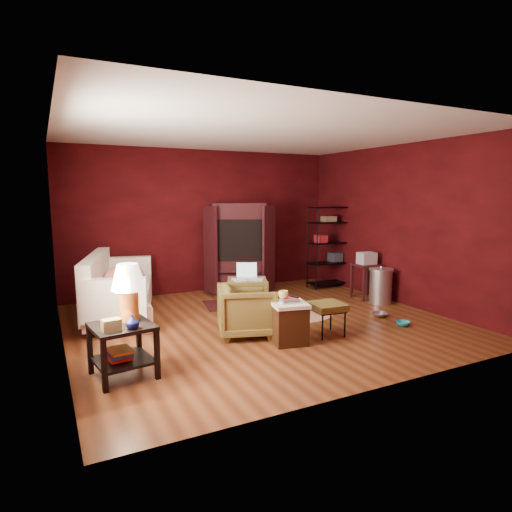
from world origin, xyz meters
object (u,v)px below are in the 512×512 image
at_px(sofa, 121,294).
at_px(side_table, 125,309).
at_px(tv_armoire, 239,246).
at_px(wire_shelving, 329,243).
at_px(hamper, 289,322).
at_px(laptop_desk, 247,282).
at_px(armchair, 247,308).

relative_size(sofa, side_table, 1.61).
distance_m(tv_armoire, wire_shelving, 1.91).
relative_size(side_table, hamper, 1.92).
bearing_deg(wire_shelving, hamper, -133.66).
distance_m(sofa, side_table, 2.27).
bearing_deg(laptop_desk, wire_shelving, 45.18).
distance_m(armchair, laptop_desk, 1.26).
relative_size(sofa, wire_shelving, 1.15).
bearing_deg(wire_shelving, laptop_desk, -158.26).
xyz_separation_m(armchair, laptop_desk, (0.54, 1.13, 0.10)).
bearing_deg(sofa, wire_shelving, -78.44).
xyz_separation_m(sofa, laptop_desk, (1.96, -0.50, 0.11)).
xyz_separation_m(side_table, hamper, (2.07, 0.03, -0.44)).
bearing_deg(wire_shelving, sofa, -174.17).
bearing_deg(hamper, sofa, 128.96).
bearing_deg(armchair, tv_armoire, -4.13).
relative_size(hamper, wire_shelving, 0.37).
distance_m(laptop_desk, tv_armoire, 1.42).
relative_size(laptop_desk, tv_armoire, 0.45).
relative_size(armchair, side_table, 0.64).
distance_m(sofa, armchair, 2.16).
bearing_deg(armchair, side_table, 127.00).
xyz_separation_m(hamper, tv_armoire, (0.64, 2.96, 0.64)).
bearing_deg(tv_armoire, sofa, -138.86).
bearing_deg(sofa, hamper, -134.74).
xyz_separation_m(sofa, hamper, (1.77, -2.18, -0.09)).
relative_size(side_table, laptop_desk, 1.52).
distance_m(armchair, side_table, 1.84).
relative_size(side_table, wire_shelving, 0.71).
bearing_deg(hamper, side_table, -179.04).
xyz_separation_m(side_table, laptop_desk, (2.26, 1.72, -0.23)).
height_order(sofa, laptop_desk, laptop_desk).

